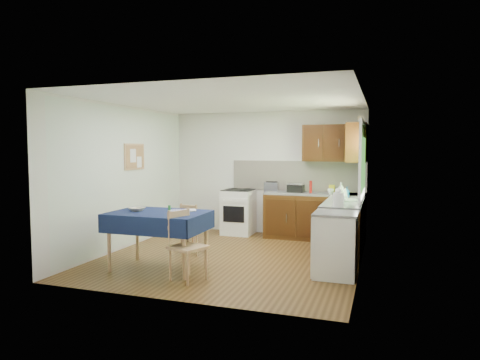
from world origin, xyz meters
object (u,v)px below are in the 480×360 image
(chair_far, at_px, (193,227))
(dish_rack, at_px, (345,199))
(chair_near, at_px, (186,243))
(toaster, at_px, (272,187))
(dining_table, at_px, (158,219))
(sandwich_press, at_px, (296,188))
(kettle, at_px, (338,198))

(chair_far, height_order, dish_rack, dish_rack)
(chair_near, distance_m, toaster, 3.10)
(dining_table, relative_size, sandwich_press, 4.49)
(dining_table, distance_m, kettle, 2.63)
(dining_table, bearing_deg, sandwich_press, 71.21)
(dining_table, bearing_deg, dish_rack, 43.02)
(dish_rack, bearing_deg, sandwich_press, 124.62)
(chair_near, height_order, toaster, toaster)
(kettle, bearing_deg, sandwich_press, 117.80)
(chair_near, xyz_separation_m, kettle, (1.86, 1.23, 0.53))
(dining_table, xyz_separation_m, kettle, (2.45, 0.89, 0.30))
(chair_near, distance_m, dish_rack, 2.82)
(toaster, bearing_deg, dining_table, -97.35)
(dish_rack, height_order, kettle, kettle)
(dining_table, xyz_separation_m, sandwich_press, (1.45, 2.80, 0.26))
(chair_far, relative_size, kettle, 3.05)
(sandwich_press, distance_m, dish_rack, 1.51)
(chair_far, height_order, kettle, kettle)
(chair_near, relative_size, sandwich_press, 3.06)
(sandwich_press, relative_size, kettle, 1.10)
(dining_table, relative_size, kettle, 4.94)
(sandwich_press, relative_size, dish_rack, 0.75)
(dining_table, xyz_separation_m, chair_near, (0.60, -0.34, -0.23))
(dining_table, bearing_deg, kettle, 28.51)
(toaster, height_order, sandwich_press, toaster)
(dining_table, xyz_separation_m, chair_far, (0.10, 0.97, -0.28))
(toaster, bearing_deg, dish_rack, -20.88)
(dining_table, height_order, chair_far, chair_far)
(sandwich_press, bearing_deg, kettle, -56.18)
(dining_table, xyz_separation_m, toaster, (0.99, 2.70, 0.27))
(sandwich_press, height_order, kettle, kettle)
(dish_rack, bearing_deg, chair_near, -141.57)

